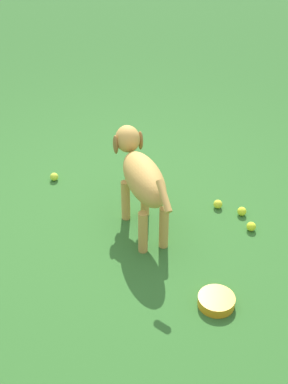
% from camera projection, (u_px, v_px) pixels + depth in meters
% --- Properties ---
extents(ground, '(14.00, 14.00, 0.00)m').
position_uv_depth(ground, '(115.00, 209.00, 3.72)').
color(ground, '#2D6026').
extents(dog, '(0.47, 0.91, 0.65)m').
position_uv_depth(dog, '(141.00, 176.00, 3.31)').
color(dog, '#C69347').
rests_on(dog, ground).
extents(tennis_ball_0, '(0.07, 0.07, 0.07)m').
position_uv_depth(tennis_ball_0, '(218.00, 204.00, 3.72)').
color(tennis_ball_0, '#CAD32E').
rests_on(tennis_ball_0, ground).
extents(tennis_ball_1, '(0.07, 0.07, 0.07)m').
position_uv_depth(tennis_ball_1, '(54.00, 177.00, 4.03)').
color(tennis_ball_1, '#C2DB37').
rests_on(tennis_ball_1, ground).
extents(tennis_ball_2, '(0.07, 0.07, 0.07)m').
position_uv_depth(tennis_ball_2, '(251.00, 226.00, 3.50)').
color(tennis_ball_2, '#D0DF29').
rests_on(tennis_ball_2, ground).
extents(tennis_ball_3, '(0.07, 0.07, 0.07)m').
position_uv_depth(tennis_ball_3, '(242.00, 211.00, 3.65)').
color(tennis_ball_3, '#C9DA29').
rests_on(tennis_ball_3, ground).
extents(water_bowl, '(0.22, 0.22, 0.06)m').
position_uv_depth(water_bowl, '(216.00, 301.00, 2.93)').
color(water_bowl, orange).
rests_on(water_bowl, ground).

